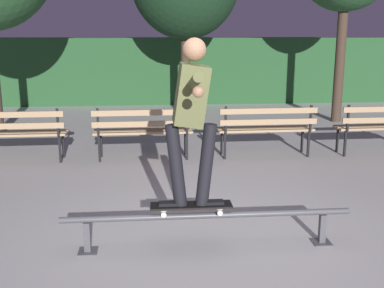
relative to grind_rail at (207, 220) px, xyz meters
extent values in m
plane|color=#ADAAA8|center=(0.00, 0.05, -0.28)|extent=(90.00, 90.00, 0.00)
cube|color=#234C28|center=(0.00, 9.71, 0.65)|extent=(24.00, 1.20, 1.86)
cylinder|color=#47474C|center=(0.00, 0.00, 0.05)|extent=(2.80, 0.06, 0.06)
cube|color=#47474C|center=(-1.15, 0.00, -0.13)|extent=(0.06, 0.06, 0.30)
cube|color=#47474C|center=(-1.15, 0.00, -0.28)|extent=(0.18, 0.18, 0.01)
cube|color=#47474C|center=(1.15, 0.00, -0.13)|extent=(0.06, 0.06, 0.30)
cube|color=#47474C|center=(1.15, 0.00, -0.28)|extent=(0.18, 0.18, 0.01)
cube|color=black|center=(-0.16, 0.00, 0.16)|extent=(0.78, 0.20, 0.02)
cube|color=black|center=(-0.16, 0.00, 0.17)|extent=(0.77, 0.19, 0.00)
cube|color=#9E9EA3|center=(0.11, 0.00, 0.14)|extent=(0.05, 0.17, 0.02)
cube|color=#9E9EA3|center=(-0.42, 0.00, 0.14)|extent=(0.05, 0.17, 0.02)
cylinder|color=beige|center=(0.11, -0.08, 0.11)|extent=(0.05, 0.03, 0.05)
cylinder|color=beige|center=(0.11, 0.08, 0.11)|extent=(0.05, 0.03, 0.05)
cylinder|color=beige|center=(-0.42, -0.08, 0.11)|extent=(0.05, 0.03, 0.05)
cylinder|color=beige|center=(-0.42, 0.08, 0.11)|extent=(0.05, 0.03, 0.05)
cube|color=black|center=(0.02, 0.00, 0.18)|extent=(0.26, 0.10, 0.03)
cube|color=black|center=(-0.34, 0.00, 0.18)|extent=(0.26, 0.10, 0.03)
cylinder|color=black|center=(-0.02, 0.00, 0.56)|extent=(0.21, 0.13, 0.79)
cylinder|color=black|center=(-0.30, 0.00, 0.56)|extent=(0.21, 0.13, 0.79)
cube|color=brown|center=(-0.16, 0.00, 1.22)|extent=(0.33, 0.36, 0.57)
cylinder|color=brown|center=(-0.16, -0.38, 1.38)|extent=(0.09, 0.60, 0.21)
cylinder|color=brown|center=(-0.15, 0.38, 1.38)|extent=(0.09, 0.60, 0.21)
sphere|color=#A37556|center=(-0.16, -0.66, 1.33)|extent=(0.09, 0.09, 0.09)
sphere|color=#A37556|center=(-0.15, 0.66, 1.33)|extent=(0.09, 0.09, 0.09)
sphere|color=#A37556|center=(-0.13, 0.00, 1.62)|extent=(0.21, 0.21, 0.21)
cube|color=black|center=(-1.98, 3.56, -0.06)|extent=(0.04, 0.04, 0.44)
cube|color=black|center=(-1.98, 3.24, -0.06)|extent=(0.04, 0.04, 0.44)
cube|color=black|center=(-1.98, 3.20, 0.38)|extent=(0.04, 0.04, 0.44)
cube|color=#A38460|center=(-2.68, 3.53, 0.18)|extent=(1.60, 0.11, 0.04)
cube|color=#A38460|center=(-2.68, 3.39, 0.18)|extent=(1.60, 0.11, 0.04)
cube|color=#A38460|center=(-2.68, 3.25, 0.18)|extent=(1.60, 0.11, 0.04)
cube|color=#A38460|center=(-2.68, 3.18, 0.34)|extent=(1.60, 0.06, 0.09)
cube|color=#A38460|center=(-2.68, 3.18, 0.52)|extent=(1.60, 0.06, 0.09)
cube|color=black|center=(0.05, 3.56, -0.06)|extent=(0.04, 0.04, 0.44)
cube|color=black|center=(0.05, 3.24, -0.06)|extent=(0.04, 0.04, 0.44)
cube|color=black|center=(0.05, 3.20, 0.38)|extent=(0.04, 0.04, 0.44)
cube|color=black|center=(-1.36, 3.54, -0.06)|extent=(0.04, 0.04, 0.44)
cube|color=black|center=(-1.36, 3.22, -0.06)|extent=(0.04, 0.04, 0.44)
cube|color=black|center=(-1.35, 3.18, 0.38)|extent=(0.04, 0.04, 0.44)
cube|color=#A38460|center=(-0.66, 3.53, 0.18)|extent=(1.60, 0.11, 0.04)
cube|color=#A38460|center=(-0.65, 3.39, 0.18)|extent=(1.60, 0.11, 0.04)
cube|color=#A38460|center=(-0.65, 3.25, 0.18)|extent=(1.60, 0.11, 0.04)
cube|color=#A38460|center=(-0.65, 3.18, 0.34)|extent=(1.60, 0.06, 0.09)
cube|color=#A38460|center=(-0.65, 3.18, 0.52)|extent=(1.60, 0.06, 0.09)
cube|color=black|center=(2.08, 3.56, -0.06)|extent=(0.04, 0.04, 0.44)
cube|color=black|center=(2.08, 3.24, -0.06)|extent=(0.04, 0.04, 0.44)
cube|color=black|center=(2.08, 3.20, 0.38)|extent=(0.04, 0.04, 0.44)
cube|color=black|center=(0.67, 3.54, -0.06)|extent=(0.04, 0.04, 0.44)
cube|color=black|center=(0.67, 3.22, -0.06)|extent=(0.04, 0.04, 0.44)
cube|color=black|center=(0.67, 3.18, 0.38)|extent=(0.04, 0.04, 0.44)
cube|color=#A38460|center=(1.37, 3.53, 0.18)|extent=(1.60, 0.11, 0.04)
cube|color=#A38460|center=(1.38, 3.39, 0.18)|extent=(1.60, 0.11, 0.04)
cube|color=#A38460|center=(1.38, 3.25, 0.18)|extent=(1.60, 0.11, 0.04)
cube|color=#A38460|center=(1.38, 3.18, 0.34)|extent=(1.60, 0.06, 0.09)
cube|color=#A38460|center=(1.38, 3.18, 0.52)|extent=(1.60, 0.06, 0.09)
cube|color=black|center=(2.70, 3.54, -0.06)|extent=(0.04, 0.04, 0.44)
cube|color=black|center=(2.70, 3.22, -0.06)|extent=(0.04, 0.04, 0.44)
cube|color=black|center=(2.70, 3.18, 0.38)|extent=(0.04, 0.04, 0.44)
cube|color=#A38460|center=(3.40, 3.53, 0.18)|extent=(1.60, 0.11, 0.04)
cube|color=#A38460|center=(3.40, 3.39, 0.18)|extent=(1.60, 0.11, 0.04)
cylinder|color=#3D2D23|center=(3.76, 6.30, 1.09)|extent=(0.22, 0.22, 2.74)
cylinder|color=#3D2D23|center=(0.33, 7.22, 0.80)|extent=(0.22, 0.22, 2.16)
camera|label=1|loc=(-0.52, -4.26, 1.79)|focal=44.55mm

